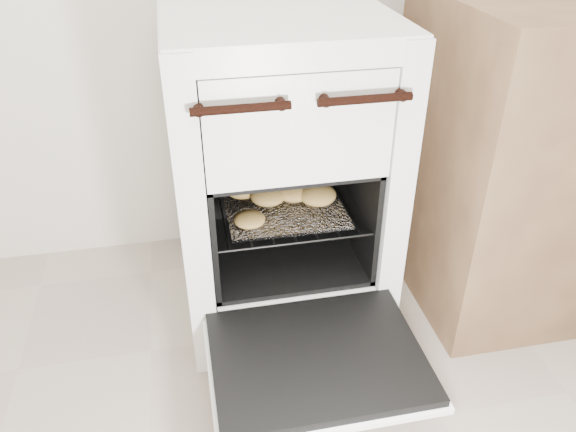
{
  "coord_description": "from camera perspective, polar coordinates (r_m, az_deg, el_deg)",
  "views": [
    {
      "loc": [
        -0.19,
        -0.08,
        1.1
      ],
      "look_at": [
        0.05,
        1.08,
        0.35
      ],
      "focal_mm": 35.0,
      "sensor_mm": 36.0,
      "label": 1
    }
  ],
  "objects": [
    {
      "name": "counter",
      "position": [
        1.74,
        26.88,
        5.71
      ],
      "size": [
        0.84,
        0.57,
        0.84
      ],
      "primitive_type": "cube",
      "rotation": [
        0.0,
        0.0,
        -0.0
      ],
      "color": "brown",
      "rests_on": "ground"
    },
    {
      "name": "baked_rolls",
      "position": [
        1.46,
        -0.47,
        2.33
      ],
      "size": [
        0.3,
        0.24,
        0.05
      ],
      "color": "#B58E48",
      "rests_on": "foil_sheet"
    },
    {
      "name": "oven_door",
      "position": [
        1.27,
        2.96,
        -14.3
      ],
      "size": [
        0.48,
        0.37,
        0.03
      ],
      "color": "black",
      "rests_on": "stove"
    },
    {
      "name": "oven_rack",
      "position": [
        1.46,
        -0.55,
        1.09
      ],
      "size": [
        0.38,
        0.37,
        0.01
      ],
      "color": "black",
      "rests_on": "stove"
    },
    {
      "name": "stove",
      "position": [
        1.49,
        -1.0,
        4.02
      ],
      "size": [
        0.53,
        0.59,
        0.81
      ],
      "color": "white",
      "rests_on": "ground"
    },
    {
      "name": "foil_sheet",
      "position": [
        1.45,
        -0.42,
        0.92
      ],
      "size": [
        0.3,
        0.26,
        0.01
      ],
      "primitive_type": "cube",
      "color": "white",
      "rests_on": "oven_rack"
    }
  ]
}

